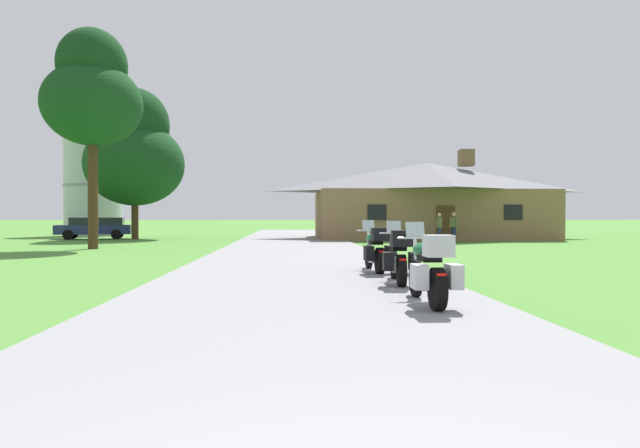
{
  "coord_description": "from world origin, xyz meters",
  "views": [
    {
      "loc": [
        -0.23,
        -1.38,
        1.44
      ],
      "look_at": [
        0.71,
        15.1,
        1.23
      ],
      "focal_mm": 30.99,
      "sensor_mm": 36.0,
      "label": 1
    }
  ],
  "objects_px": {
    "tree_left_far": "(135,152)",
    "motorcycle_green_nearest_to_camera": "(430,270)",
    "bystander_olive_shirt_beside_signpost": "(454,226)",
    "parked_navy_suv_far_left": "(95,227)",
    "metal_silo_distant": "(93,179)",
    "bystander_olive_shirt_near_lodge": "(439,226)",
    "tree_left_near": "(92,93)",
    "motorcycle_black_second_in_row": "(399,257)",
    "motorcycle_green_farthest_in_row": "(376,250)"
  },
  "relations": [
    {
      "from": "bystander_olive_shirt_near_lodge",
      "to": "motorcycle_green_farthest_in_row",
      "type": "bearing_deg",
      "value": -22.76
    },
    {
      "from": "bystander_olive_shirt_beside_signpost",
      "to": "tree_left_near",
      "type": "distance_m",
      "value": 19.52
    },
    {
      "from": "motorcycle_green_nearest_to_camera",
      "to": "tree_left_near",
      "type": "distance_m",
      "value": 21.14
    },
    {
      "from": "motorcycle_green_farthest_in_row",
      "to": "tree_left_far",
      "type": "height_order",
      "value": "tree_left_far"
    },
    {
      "from": "parked_navy_suv_far_left",
      "to": "tree_left_far",
      "type": "bearing_deg",
      "value": -110.47
    },
    {
      "from": "motorcycle_green_farthest_in_row",
      "to": "bystander_olive_shirt_near_lodge",
      "type": "relative_size",
      "value": 1.25
    },
    {
      "from": "parked_navy_suv_far_left",
      "to": "motorcycle_green_nearest_to_camera",
      "type": "bearing_deg",
      "value": -163.76
    },
    {
      "from": "motorcycle_green_nearest_to_camera",
      "to": "parked_navy_suv_far_left",
      "type": "relative_size",
      "value": 0.43
    },
    {
      "from": "metal_silo_distant",
      "to": "bystander_olive_shirt_beside_signpost",
      "type": "bearing_deg",
      "value": -28.53
    },
    {
      "from": "motorcycle_green_nearest_to_camera",
      "to": "motorcycle_green_farthest_in_row",
      "type": "bearing_deg",
      "value": 90.47
    },
    {
      "from": "motorcycle_green_farthest_in_row",
      "to": "bystander_olive_shirt_beside_signpost",
      "type": "height_order",
      "value": "bystander_olive_shirt_beside_signpost"
    },
    {
      "from": "motorcycle_green_nearest_to_camera",
      "to": "motorcycle_green_farthest_in_row",
      "type": "xyz_separation_m",
      "value": [
        -0.0,
        5.27,
        0.0
      ]
    },
    {
      "from": "motorcycle_green_nearest_to_camera",
      "to": "parked_navy_suv_far_left",
      "type": "bearing_deg",
      "value": 118.1
    },
    {
      "from": "motorcycle_green_nearest_to_camera",
      "to": "metal_silo_distant",
      "type": "bearing_deg",
      "value": 116.71
    },
    {
      "from": "motorcycle_black_second_in_row",
      "to": "bystander_olive_shirt_near_lodge",
      "type": "bearing_deg",
      "value": 77.05
    },
    {
      "from": "motorcycle_black_second_in_row",
      "to": "parked_navy_suv_far_left",
      "type": "height_order",
      "value": "parked_navy_suv_far_left"
    },
    {
      "from": "bystander_olive_shirt_beside_signpost",
      "to": "metal_silo_distant",
      "type": "relative_size",
      "value": 0.19
    },
    {
      "from": "motorcycle_green_farthest_in_row",
      "to": "bystander_olive_shirt_near_lodge",
      "type": "bearing_deg",
      "value": 66.91
    },
    {
      "from": "tree_left_far",
      "to": "metal_silo_distant",
      "type": "height_order",
      "value": "tree_left_far"
    },
    {
      "from": "motorcycle_black_second_in_row",
      "to": "parked_navy_suv_far_left",
      "type": "relative_size",
      "value": 0.43
    },
    {
      "from": "motorcycle_green_nearest_to_camera",
      "to": "bystander_olive_shirt_near_lodge",
      "type": "distance_m",
      "value": 22.2
    },
    {
      "from": "motorcycle_green_farthest_in_row",
      "to": "parked_navy_suv_far_left",
      "type": "relative_size",
      "value": 0.43
    },
    {
      "from": "motorcycle_black_second_in_row",
      "to": "metal_silo_distant",
      "type": "xyz_separation_m",
      "value": [
        -17.23,
        31.93,
        3.75
      ]
    },
    {
      "from": "bystander_olive_shirt_near_lodge",
      "to": "tree_left_near",
      "type": "bearing_deg",
      "value": -77.42
    },
    {
      "from": "parked_navy_suv_far_left",
      "to": "tree_left_near",
      "type": "bearing_deg",
      "value": -172.93
    },
    {
      "from": "motorcycle_green_nearest_to_camera",
      "to": "tree_left_far",
      "type": "relative_size",
      "value": 0.21
    },
    {
      "from": "motorcycle_green_nearest_to_camera",
      "to": "motorcycle_black_second_in_row",
      "type": "xyz_separation_m",
      "value": [
        0.08,
        2.8,
        0.0
      ]
    },
    {
      "from": "motorcycle_green_farthest_in_row",
      "to": "motorcycle_black_second_in_row",
      "type": "bearing_deg",
      "value": -90.47
    },
    {
      "from": "metal_silo_distant",
      "to": "tree_left_near",
      "type": "bearing_deg",
      "value": -70.98
    },
    {
      "from": "motorcycle_green_farthest_in_row",
      "to": "tree_left_near",
      "type": "bearing_deg",
      "value": 131.01
    },
    {
      "from": "motorcycle_green_farthest_in_row",
      "to": "parked_navy_suv_far_left",
      "type": "distance_m",
      "value": 27.25
    },
    {
      "from": "motorcycle_green_farthest_in_row",
      "to": "tree_left_near",
      "type": "relative_size",
      "value": 0.21
    },
    {
      "from": "bystander_olive_shirt_near_lodge",
      "to": "tree_left_near",
      "type": "distance_m",
      "value": 18.65
    },
    {
      "from": "bystander_olive_shirt_beside_signpost",
      "to": "parked_navy_suv_far_left",
      "type": "bearing_deg",
      "value": -141.54
    },
    {
      "from": "bystander_olive_shirt_beside_signpost",
      "to": "tree_left_far",
      "type": "height_order",
      "value": "tree_left_far"
    },
    {
      "from": "motorcycle_black_second_in_row",
      "to": "parked_navy_suv_far_left",
      "type": "xyz_separation_m",
      "value": [
        -14.85,
        25.37,
        0.17
      ]
    },
    {
      "from": "tree_left_far",
      "to": "parked_navy_suv_far_left",
      "type": "relative_size",
      "value": 2.0
    },
    {
      "from": "motorcycle_green_nearest_to_camera",
      "to": "bystander_olive_shirt_near_lodge",
      "type": "xyz_separation_m",
      "value": [
        6.06,
        21.35,
        0.32
      ]
    },
    {
      "from": "motorcycle_green_nearest_to_camera",
      "to": "motorcycle_green_farthest_in_row",
      "type": "height_order",
      "value": "same"
    },
    {
      "from": "motorcycle_black_second_in_row",
      "to": "tree_left_far",
      "type": "height_order",
      "value": "tree_left_far"
    },
    {
      "from": "motorcycle_green_nearest_to_camera",
      "to": "motorcycle_green_farthest_in_row",
      "type": "relative_size",
      "value": 1.0
    },
    {
      "from": "tree_left_near",
      "to": "tree_left_far",
      "type": "relative_size",
      "value": 1.02
    },
    {
      "from": "motorcycle_green_nearest_to_camera",
      "to": "tree_left_far",
      "type": "height_order",
      "value": "tree_left_far"
    },
    {
      "from": "bystander_olive_shirt_beside_signpost",
      "to": "tree_left_far",
      "type": "xyz_separation_m",
      "value": [
        -19.06,
        6.12,
        4.65
      ]
    },
    {
      "from": "metal_silo_distant",
      "to": "motorcycle_black_second_in_row",
      "type": "bearing_deg",
      "value": -61.65
    },
    {
      "from": "motorcycle_black_second_in_row",
      "to": "metal_silo_distant",
      "type": "distance_m",
      "value": 36.47
    },
    {
      "from": "tree_left_near",
      "to": "tree_left_far",
      "type": "distance_m",
      "value": 11.0
    },
    {
      "from": "motorcycle_green_farthest_in_row",
      "to": "parked_navy_suv_far_left",
      "type": "bearing_deg",
      "value": 120.41
    },
    {
      "from": "tree_left_far",
      "to": "motorcycle_green_nearest_to_camera",
      "type": "bearing_deg",
      "value": -66.41
    },
    {
      "from": "motorcycle_black_second_in_row",
      "to": "motorcycle_green_nearest_to_camera",
      "type": "bearing_deg",
      "value": -86.7
    }
  ]
}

